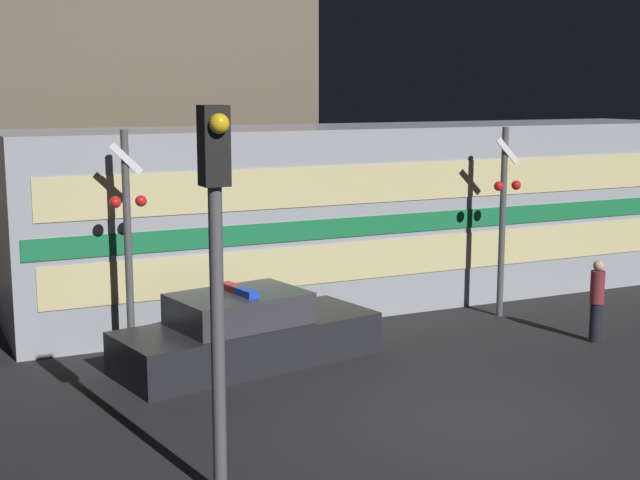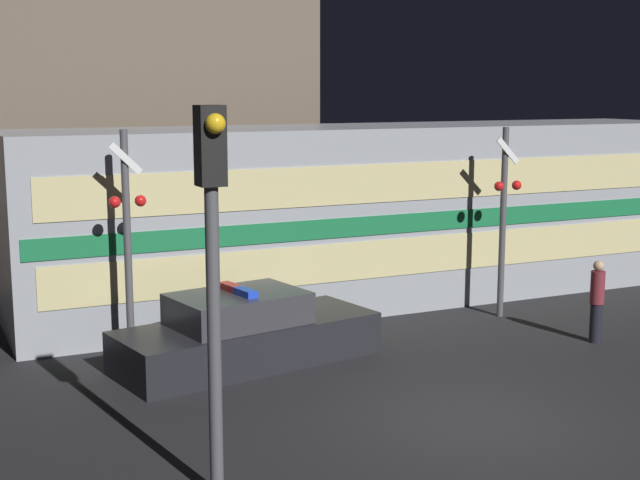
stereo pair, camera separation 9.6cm
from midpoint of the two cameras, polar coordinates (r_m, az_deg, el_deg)
name	(u,v)px [view 2 (the right image)]	position (r m, az deg, el deg)	size (l,w,h in m)	color
ground_plane	(477,425)	(13.29, 10.22, -11.55)	(120.00, 120.00, 0.00)	black
train	(376,213)	(20.28, 3.73, 1.71)	(16.17, 3.17, 3.97)	#999EA5
police_car	(245,334)	(15.75, -4.62, -6.04)	(4.89, 2.53, 1.41)	black
pedestrian	(597,300)	(17.73, 17.45, -3.71)	(0.27, 0.27, 1.59)	black
crossing_signal_near	(504,214)	(18.99, 11.82, 1.61)	(0.65, 0.30, 4.00)	#4C4C51
crossing_signal_far	(128,237)	(15.86, -12.04, 0.22)	(0.65, 0.30, 4.09)	#4C4C51
traffic_light_corner	(213,248)	(10.16, -6.62, -0.49)	(0.30, 0.46, 4.60)	#4C4C51
building_left	(82,96)	(25.32, -14.86, 8.89)	(11.21, 6.53, 9.17)	brown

